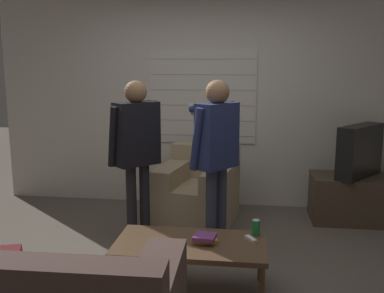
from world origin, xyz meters
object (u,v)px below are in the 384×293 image
object	(u,v)px
armchair_beige	(198,192)
person_right_standing	(216,144)
coffee_table	(191,246)
person_left_standing	(136,143)
soda_can	(256,227)
tv	(360,151)
book_stack	(205,238)
spare_remote	(251,239)

from	to	relation	value
armchair_beige	person_right_standing	world-z (taller)	person_right_standing
coffee_table	person_right_standing	distance (m)	1.09
person_left_standing	soda_can	world-z (taller)	person_left_standing
tv	book_stack	size ratio (longest dim) A/B	3.54
coffee_table	tv	world-z (taller)	tv
coffee_table	soda_can	bearing A→B (deg)	23.12
person_left_standing	person_right_standing	bearing A→B (deg)	-48.70
coffee_table	person_left_standing	size ratio (longest dim) A/B	0.72
soda_can	person_right_standing	bearing A→B (deg)	120.07
person_left_standing	person_right_standing	size ratio (longest dim) A/B	0.99
armchair_beige	soda_can	bearing A→B (deg)	125.81
person_left_standing	spare_remote	size ratio (longest dim) A/B	12.22
tv	spare_remote	bearing A→B (deg)	4.46
person_left_standing	soda_can	xyz separation A→B (m)	(1.14, -0.69, -0.54)
book_stack	spare_remote	distance (m)	0.36
coffee_table	spare_remote	bearing A→B (deg)	11.18
person_left_standing	spare_remote	distance (m)	1.49
soda_can	tv	bearing A→B (deg)	54.92
coffee_table	person_left_standing	world-z (taller)	person_left_standing
person_left_standing	armchair_beige	bearing A→B (deg)	7.21
spare_remote	coffee_table	bearing A→B (deg)	159.90
tv	soda_can	world-z (taller)	tv
armchair_beige	tv	size ratio (longest dim) A/B	1.45
person_right_standing	book_stack	xyz separation A→B (m)	(-0.01, -0.85, -0.58)
coffee_table	person_right_standing	size ratio (longest dim) A/B	0.72
person_left_standing	spare_remote	xyz separation A→B (m)	(1.11, -0.81, -0.59)
tv	soda_can	bearing A→B (deg)	3.42
book_stack	armchair_beige	bearing A→B (deg)	98.86
person_left_standing	book_stack	bearing A→B (deg)	-95.36
coffee_table	person_right_standing	xyz separation A→B (m)	(0.12, 0.86, 0.65)
person_left_standing	person_right_standing	xyz separation A→B (m)	(0.77, -0.04, 0.01)
coffee_table	tv	size ratio (longest dim) A/B	1.71
coffee_table	book_stack	xyz separation A→B (m)	(0.11, 0.01, 0.07)
armchair_beige	coffee_table	xyz separation A→B (m)	(0.13, -1.58, 0.04)
tv	person_left_standing	size ratio (longest dim) A/B	0.42
armchair_beige	book_stack	size ratio (longest dim) A/B	5.13
book_stack	spare_remote	size ratio (longest dim) A/B	1.46
spare_remote	person_left_standing	bearing A→B (deg)	112.47
person_right_standing	person_left_standing	bearing A→B (deg)	125.07
spare_remote	soda_can	bearing A→B (deg)	41.04
person_right_standing	tv	bearing A→B (deg)	-19.16
person_left_standing	soda_can	bearing A→B (deg)	-76.78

